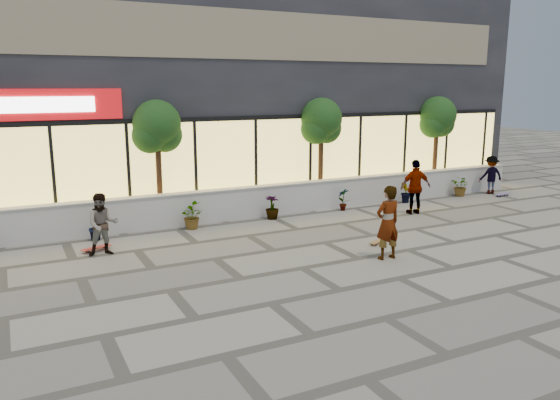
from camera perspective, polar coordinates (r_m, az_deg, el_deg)
name	(u,v)px	position (r m, az deg, el deg)	size (l,w,h in m)	color
ground	(399,278)	(12.94, 12.37, -8.00)	(80.00, 80.00, 0.00)	gray
planter_wall	(268,200)	(18.53, -1.29, -0.01)	(22.00, 0.42, 1.04)	silver
retail_building	(210,88)	(23.20, -7.33, 11.55)	(24.00, 9.17, 8.50)	black
shrub_b	(96,226)	(16.43, -18.67, -2.62)	(0.45, 0.36, 0.81)	#123A16
shrub_c	(191,216)	(17.02, -9.33, -1.65)	(0.73, 0.63, 0.81)	#123A16
shrub_d	(272,207)	(18.03, -0.82, -0.73)	(0.45, 0.45, 0.81)	#123A16
shrub_e	(343,199)	(19.39, 6.63, 0.09)	(0.43, 0.29, 0.81)	#123A16
shrub_f	(406,192)	(21.04, 13.01, 0.79)	(0.45, 0.36, 0.81)	#123A16
shrub_g	(461,186)	(22.92, 18.41, 1.38)	(0.73, 0.63, 0.81)	#123A16
tree_midwest	(157,130)	(17.65, -12.72, 7.19)	(1.60, 1.50, 3.92)	#422917
tree_mideast	(321,124)	(19.98, 4.33, 7.96)	(1.60, 1.50, 3.92)	#422917
tree_east	(437,119)	(23.30, 16.11, 8.09)	(1.60, 1.50, 3.92)	#422917
skater_center	(388,223)	(14.03, 11.19, -2.33)	(0.69, 0.45, 1.90)	white
skater_left	(103,224)	(14.84, -18.04, -2.44)	(0.80, 0.62, 1.64)	tan
skater_right_near	(415,187)	(19.22, 13.97, 1.33)	(1.10, 0.46, 1.88)	silver
skater_right_far	(491,175)	(23.80, 21.17, 2.46)	(1.00, 0.58, 1.55)	#9A3E1C
skateboard_center	(378,241)	(15.53, 10.21, -4.27)	(0.72, 0.45, 0.09)	brown
skateboard_left	(96,248)	(15.46, -18.64, -4.76)	(0.83, 0.48, 0.10)	#B62B22
skateboard_right_near	(389,205)	(20.31, 11.30, -0.49)	(0.70, 0.48, 0.08)	olive
skateboard_right_far	(503,194)	(23.56, 22.24, 0.56)	(0.80, 0.29, 0.09)	#664E8F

